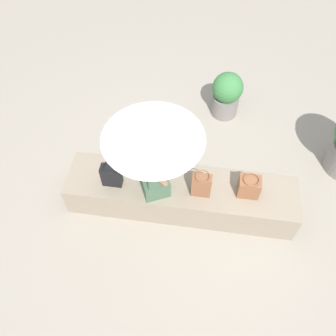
% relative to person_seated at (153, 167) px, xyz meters
% --- Properties ---
extents(ground_plane, '(14.00, 14.00, 0.00)m').
position_rel_person_seated_xyz_m(ground_plane, '(0.30, 0.08, -0.81)').
color(ground_plane, '#9E9384').
extents(stone_bench, '(2.65, 0.60, 0.43)m').
position_rel_person_seated_xyz_m(stone_bench, '(0.30, 0.08, -0.60)').
color(stone_bench, gray).
rests_on(stone_bench, ground).
extents(person_seated, '(0.40, 0.51, 0.90)m').
position_rel_person_seated_xyz_m(person_seated, '(0.00, 0.00, 0.00)').
color(person_seated, '#47664C').
rests_on(person_seated, stone_bench).
extents(parasol, '(0.97, 0.97, 1.16)m').
position_rel_person_seated_xyz_m(parasol, '(0.02, -0.05, 0.63)').
color(parasol, '#B7B7BC').
rests_on(parasol, stone_bench).
extents(handbag_black, '(0.23, 0.18, 0.27)m').
position_rel_person_seated_xyz_m(handbag_black, '(1.04, 0.08, -0.26)').
color(handbag_black, brown).
rests_on(handbag_black, stone_bench).
extents(tote_bag_canvas, '(0.22, 0.17, 0.31)m').
position_rel_person_seated_xyz_m(tote_bag_canvas, '(-0.48, -0.00, -0.24)').
color(tote_bag_canvas, black).
rests_on(tote_bag_canvas, stone_bench).
extents(shoulder_bag_spare, '(0.21, 0.16, 0.34)m').
position_rel_person_seated_xyz_m(shoulder_bag_spare, '(0.52, 0.00, -0.22)').
color(shoulder_bag_spare, brown).
rests_on(shoulder_bag_spare, stone_bench).
extents(planter_near, '(0.43, 0.43, 0.70)m').
position_rel_person_seated_xyz_m(planter_near, '(0.74, 1.74, -0.45)').
color(planter_near, gray).
rests_on(planter_near, ground).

